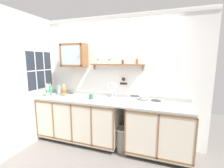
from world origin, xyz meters
TOP-DOWN VIEW (x-y plane):
  - floor at (0.00, 0.00)m, footprint 6.01×6.01m
  - back_wall at (0.00, 0.58)m, footprint 3.61×0.07m
  - side_wall_left at (-1.53, -0.32)m, footprint 0.05×3.36m
  - lower_cabinet_run at (-0.64, 0.25)m, footprint 1.72×0.62m
  - lower_cabinet_run_right at (0.95, 0.25)m, footprint 1.09×0.62m
  - countertop at (0.00, 0.25)m, footprint 2.97×0.64m
  - backsplash at (0.00, 0.55)m, footprint 2.97×0.02m
  - sink at (0.00, 0.29)m, footprint 0.55×0.43m
  - hot_plate_stove at (0.77, 0.26)m, footprint 0.46×0.33m
  - saucepan at (0.65, 0.28)m, footprint 0.30×0.17m
  - bottle_soda_green_0 at (-1.34, 0.23)m, footprint 0.08×0.08m
  - bottle_water_blue_1 at (-1.19, 0.33)m, footprint 0.06×0.06m
  - bottle_opaque_white_2 at (-1.32, 0.13)m, footprint 0.07×0.07m
  - bottle_juice_amber_3 at (-1.00, 0.26)m, footprint 0.08×0.08m
  - mug at (-0.35, 0.24)m, footprint 0.08×0.12m
  - wall_cabinet at (-0.83, 0.43)m, footprint 0.54×0.29m
  - spice_shelf at (0.10, 0.49)m, footprint 1.08×0.14m
  - warning_sign at (0.22, 0.55)m, footprint 0.17×0.01m
  - window at (-1.50, 0.14)m, footprint 0.03×0.71m
  - trash_bin at (0.32, 0.18)m, footprint 0.28×0.28m

SIDE VIEW (x-z plane):
  - floor at x=0.00m, z-range 0.00..0.00m
  - trash_bin at x=0.32m, z-range 0.01..0.46m
  - lower_cabinet_run_right at x=0.95m, z-range 0.00..0.91m
  - lower_cabinet_run at x=-0.64m, z-range 0.00..0.91m
  - sink at x=0.00m, z-range 0.68..1.16m
  - countertop at x=0.00m, z-range 0.90..0.93m
  - hot_plate_stove at x=0.77m, z-range 0.93..1.00m
  - backsplash at x=0.00m, z-range 0.93..1.01m
  - mug at x=-0.35m, z-range 0.93..1.03m
  - saucepan at x=0.65m, z-range 1.00..1.08m
  - bottle_water_blue_1 at x=-1.19m, z-range 0.92..1.17m
  - bottle_juice_amber_3 at x=-1.00m, z-range 0.92..1.18m
  - bottle_soda_green_0 at x=-1.34m, z-range 0.92..1.21m
  - bottle_opaque_white_2 at x=-1.32m, z-range 0.92..1.22m
  - warning_sign at x=0.22m, z-range 1.16..1.41m
  - side_wall_left at x=-1.53m, z-range 0.00..2.57m
  - back_wall at x=0.00m, z-range 0.01..2.58m
  - window at x=-1.50m, z-range 1.07..1.89m
  - spice_shelf at x=0.10m, z-range 1.50..1.73m
  - wall_cabinet at x=-0.83m, z-range 1.56..2.04m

